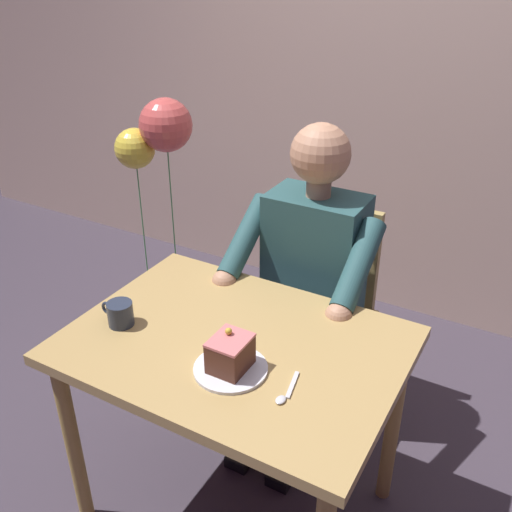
{
  "coord_description": "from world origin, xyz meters",
  "views": [
    {
      "loc": [
        -0.75,
        1.19,
        1.78
      ],
      "look_at": [
        -0.02,
        -0.1,
        0.99
      ],
      "focal_mm": 40.07,
      "sensor_mm": 36.0,
      "label": 1
    }
  ],
  "objects_px": {
    "cake_slice": "(230,353)",
    "coffee_cup": "(120,313)",
    "chair": "(321,303)",
    "seated_person": "(306,286)",
    "dessert_spoon": "(286,393)",
    "dining_table": "(235,365)",
    "balloon_display": "(158,159)"
  },
  "relations": [
    {
      "from": "cake_slice",
      "to": "coffee_cup",
      "type": "distance_m",
      "value": 0.42
    },
    {
      "from": "cake_slice",
      "to": "chair",
      "type": "bearing_deg",
      "value": -85.6
    },
    {
      "from": "seated_person",
      "to": "cake_slice",
      "type": "height_order",
      "value": "seated_person"
    },
    {
      "from": "cake_slice",
      "to": "dessert_spoon",
      "type": "relative_size",
      "value": 0.82
    },
    {
      "from": "dining_table",
      "to": "coffee_cup",
      "type": "bearing_deg",
      "value": 15.81
    },
    {
      "from": "dining_table",
      "to": "dessert_spoon",
      "type": "bearing_deg",
      "value": 151.28
    },
    {
      "from": "cake_slice",
      "to": "dessert_spoon",
      "type": "distance_m",
      "value": 0.19
    },
    {
      "from": "dining_table",
      "to": "chair",
      "type": "relative_size",
      "value": 1.14
    },
    {
      "from": "dessert_spoon",
      "to": "balloon_display",
      "type": "bearing_deg",
      "value": -39.11
    },
    {
      "from": "seated_person",
      "to": "chair",
      "type": "bearing_deg",
      "value": -90.0
    },
    {
      "from": "cake_slice",
      "to": "dessert_spoon",
      "type": "height_order",
      "value": "cake_slice"
    },
    {
      "from": "seated_person",
      "to": "balloon_display",
      "type": "bearing_deg",
      "value": -17.11
    },
    {
      "from": "dining_table",
      "to": "seated_person",
      "type": "height_order",
      "value": "seated_person"
    },
    {
      "from": "cake_slice",
      "to": "balloon_display",
      "type": "distance_m",
      "value": 1.33
    },
    {
      "from": "cake_slice",
      "to": "coffee_cup",
      "type": "bearing_deg",
      "value": -2.81
    },
    {
      "from": "chair",
      "to": "seated_person",
      "type": "xyz_separation_m",
      "value": [
        -0.0,
        0.17,
        0.17
      ]
    },
    {
      "from": "coffee_cup",
      "to": "dessert_spoon",
      "type": "height_order",
      "value": "coffee_cup"
    },
    {
      "from": "dining_table",
      "to": "cake_slice",
      "type": "relative_size",
      "value": 8.53
    },
    {
      "from": "cake_slice",
      "to": "seated_person",
      "type": "bearing_deg",
      "value": -84.44
    },
    {
      "from": "dining_table",
      "to": "cake_slice",
      "type": "xyz_separation_m",
      "value": [
        -0.06,
        0.12,
        0.15
      ]
    },
    {
      "from": "chair",
      "to": "seated_person",
      "type": "relative_size",
      "value": 0.7
    },
    {
      "from": "chair",
      "to": "balloon_display",
      "type": "bearing_deg",
      "value": -6.8
    },
    {
      "from": "chair",
      "to": "coffee_cup",
      "type": "bearing_deg",
      "value": 65.5
    },
    {
      "from": "chair",
      "to": "balloon_display",
      "type": "xyz_separation_m",
      "value": [
        0.89,
        -0.11,
        0.44
      ]
    },
    {
      "from": "chair",
      "to": "seated_person",
      "type": "bearing_deg",
      "value": 90.0
    },
    {
      "from": "coffee_cup",
      "to": "dining_table",
      "type": "bearing_deg",
      "value": -164.19
    },
    {
      "from": "cake_slice",
      "to": "balloon_display",
      "type": "bearing_deg",
      "value": -43.69
    },
    {
      "from": "seated_person",
      "to": "balloon_display",
      "type": "relative_size",
      "value": 1.04
    },
    {
      "from": "chair",
      "to": "balloon_display",
      "type": "distance_m",
      "value": 1.0
    },
    {
      "from": "coffee_cup",
      "to": "dessert_spoon",
      "type": "bearing_deg",
      "value": 176.98
    },
    {
      "from": "cake_slice",
      "to": "balloon_display",
      "type": "height_order",
      "value": "balloon_display"
    },
    {
      "from": "dining_table",
      "to": "balloon_display",
      "type": "bearing_deg",
      "value": -41.51
    }
  ]
}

